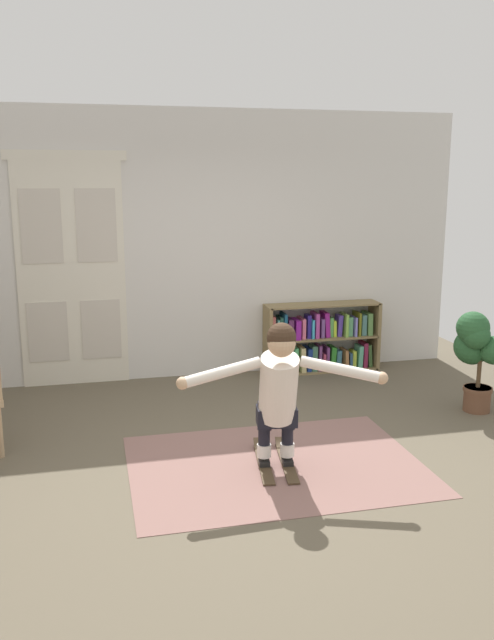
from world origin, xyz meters
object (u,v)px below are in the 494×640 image
Objects in this scene: bookshelf at (320,340)px; skis_pair at (275,461)px; person_skier at (279,386)px; potted_plant at (477,349)px.

bookshelf is 2.64m from skis_pair.
skis_pair is 0.53× the size of person_skier.
person_skier reaches higher than skis_pair.
bookshelf is at bearing 64.02° from person_skier.
bookshelf is 1.70× the size of skis_pair.
person_skier is at bearing -115.98° from bookshelf.
potted_plant is 2.37m from person_skier.
potted_plant is 2.36m from skis_pair.
person_skier is (-1.22, -2.50, 0.33)m from bookshelf.
potted_plant reaches higher than skis_pair.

